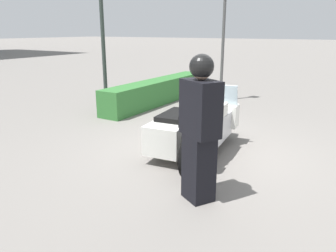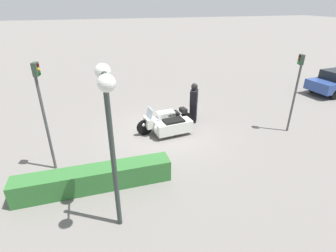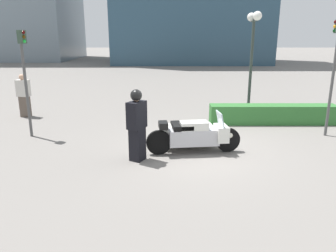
{
  "view_description": "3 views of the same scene",
  "coord_description": "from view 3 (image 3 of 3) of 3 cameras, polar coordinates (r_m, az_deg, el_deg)",
  "views": [
    {
      "loc": [
        -5.2,
        -2.47,
        2.17
      ],
      "look_at": [
        -0.52,
        0.4,
        0.55
      ],
      "focal_mm": 35.0,
      "sensor_mm": 36.0,
      "label": 1
    },
    {
      "loc": [
        2.86,
        9.92,
        5.31
      ],
      "look_at": [
        0.17,
        1.03,
        0.84
      ],
      "focal_mm": 28.0,
      "sensor_mm": 36.0,
      "label": 2
    },
    {
      "loc": [
        -0.83,
        -8.96,
        3.23
      ],
      "look_at": [
        -0.78,
        0.15,
        0.69
      ],
      "focal_mm": 35.0,
      "sensor_mm": 36.0,
      "label": 3
    }
  ],
  "objects": [
    {
      "name": "traffic_light_near",
      "position": [
        11.69,
        26.62,
        9.88
      ],
      "size": [
        0.22,
        0.29,
        3.68
      ],
      "rotation": [
        0.0,
        0.0,
        2.91
      ],
      "color": "#4C4C4C",
      "rests_on": "ground"
    },
    {
      "name": "ground_plane",
      "position": [
        9.56,
        4.7,
        -4.22
      ],
      "size": [
        160.0,
        160.0,
        0.0
      ],
      "primitive_type": "plane",
      "color": "slate"
    },
    {
      "name": "hedge_bush_curbside",
      "position": [
        12.91,
        17.52,
        1.98
      ],
      "size": [
        4.72,
        0.68,
        0.71
      ],
      "primitive_type": "cube",
      "color": "#337033",
      "rests_on": "ground"
    },
    {
      "name": "twin_lamp_post",
      "position": [
        14.04,
        14.29,
        14.89
      ],
      "size": [
        0.35,
        1.27,
        4.11
      ],
      "color": "#2D3833",
      "rests_on": "ground"
    },
    {
      "name": "pedestrian_bystander",
      "position": [
        14.48,
        -24.08,
        4.83
      ],
      "size": [
        0.53,
        0.37,
        1.73
      ],
      "rotation": [
        0.0,
        0.0,
        -1.74
      ],
      "color": "brown",
      "rests_on": "ground"
    },
    {
      "name": "police_motorcycle",
      "position": [
        9.48,
        4.07,
        -1.32
      ],
      "size": [
        2.67,
        1.26,
        1.17
      ],
      "rotation": [
        0.0,
        0.0,
        0.12
      ],
      "color": "black",
      "rests_on": "ground"
    },
    {
      "name": "traffic_light_far",
      "position": [
        11.31,
        -23.96,
        9.15
      ],
      "size": [
        0.23,
        0.29,
        3.37
      ],
      "rotation": [
        0.0,
        0.0,
        -0.3
      ],
      "color": "#4C4C4C",
      "rests_on": "ground"
    },
    {
      "name": "officer_rider",
      "position": [
        8.54,
        -5.71,
        0.41
      ],
      "size": [
        0.53,
        0.61,
        1.9
      ],
      "rotation": [
        0.0,
        0.0,
        -0.52
      ],
      "color": "black",
      "rests_on": "ground"
    }
  ]
}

